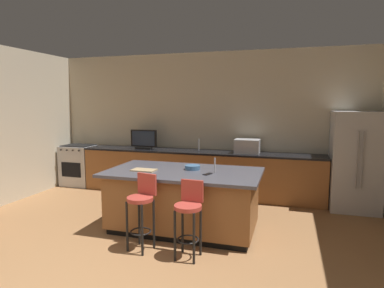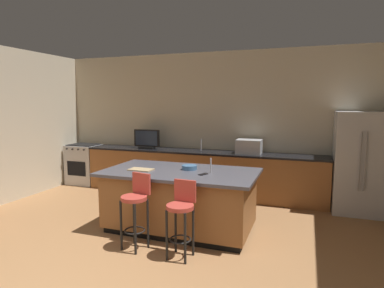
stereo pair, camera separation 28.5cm
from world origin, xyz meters
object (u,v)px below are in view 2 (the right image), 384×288
(tv_monitor, at_px, (147,140))
(cell_phone, at_px, (203,174))
(kitchen_island, at_px, (180,200))
(fruit_bowl, at_px, (190,167))
(bar_stool_left, at_px, (136,204))
(range_oven, at_px, (85,164))
(bar_stool_right, at_px, (181,212))
(microwave, at_px, (249,147))
(cutting_board, at_px, (141,170))
(refrigerator, at_px, (359,162))

(tv_monitor, xyz_separation_m, cell_phone, (1.91, -1.97, -0.21))
(kitchen_island, xyz_separation_m, fruit_bowl, (0.10, 0.13, 0.48))
(tv_monitor, bearing_deg, bar_stool_left, -65.51)
(range_oven, bearing_deg, cell_phone, -29.29)
(bar_stool_right, bearing_deg, cell_phone, 88.64)
(range_oven, relative_size, tv_monitor, 1.60)
(microwave, height_order, cutting_board, microwave)
(refrigerator, xyz_separation_m, microwave, (-1.93, 0.09, 0.18))
(microwave, height_order, tv_monitor, tv_monitor)
(kitchen_island, bearing_deg, microwave, 69.46)
(microwave, xyz_separation_m, cell_phone, (-0.30, -2.02, -0.15))
(kitchen_island, bearing_deg, cutting_board, -164.28)
(microwave, height_order, bar_stool_left, microwave)
(bar_stool_right, xyz_separation_m, cell_phone, (0.06, 0.69, 0.34))
(kitchen_island, relative_size, tv_monitor, 3.87)
(microwave, bearing_deg, tv_monitor, -178.66)
(bar_stool_left, xyz_separation_m, cell_phone, (0.71, 0.65, 0.31))
(tv_monitor, relative_size, bar_stool_left, 0.60)
(tv_monitor, height_order, bar_stool_left, tv_monitor)
(tv_monitor, relative_size, cutting_board, 1.64)
(bar_stool_left, distance_m, bar_stool_right, 0.66)
(range_oven, bearing_deg, fruit_bowl, -27.97)
(cell_phone, distance_m, cutting_board, 0.98)
(microwave, bearing_deg, range_oven, -179.98)
(refrigerator, height_order, tv_monitor, refrigerator)
(refrigerator, relative_size, fruit_bowl, 7.69)
(refrigerator, bearing_deg, cutting_board, -148.59)
(refrigerator, bearing_deg, kitchen_island, -145.72)
(bar_stool_right, relative_size, cell_phone, 6.40)
(kitchen_island, height_order, range_oven, range_oven)
(cell_phone, bearing_deg, bar_stool_right, -71.77)
(fruit_bowl, bearing_deg, cutting_board, -156.76)
(bar_stool_left, relative_size, cutting_board, 2.76)
(tv_monitor, height_order, bar_stool_right, tv_monitor)
(tv_monitor, bearing_deg, cutting_board, -64.87)
(microwave, relative_size, cell_phone, 3.20)
(fruit_bowl, bearing_deg, bar_stool_left, -114.10)
(cutting_board, bearing_deg, bar_stool_right, -36.18)
(fruit_bowl, bearing_deg, cell_phone, -41.63)
(refrigerator, bearing_deg, microwave, 177.46)
(microwave, distance_m, cutting_board, 2.41)
(microwave, xyz_separation_m, bar_stool_right, (-0.36, -2.71, -0.49))
(fruit_bowl, relative_size, cell_phone, 1.53)
(fruit_bowl, bearing_deg, tv_monitor, 133.38)
(kitchen_island, relative_size, microwave, 4.77)
(kitchen_island, distance_m, cell_phone, 0.62)
(refrigerator, xyz_separation_m, tv_monitor, (-4.14, 0.03, 0.23))
(bar_stool_left, height_order, bar_stool_right, bar_stool_left)
(refrigerator, xyz_separation_m, fruit_bowl, (-2.53, -1.67, 0.06))
(refrigerator, xyz_separation_m, bar_stool_right, (-2.29, -2.63, -0.31))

